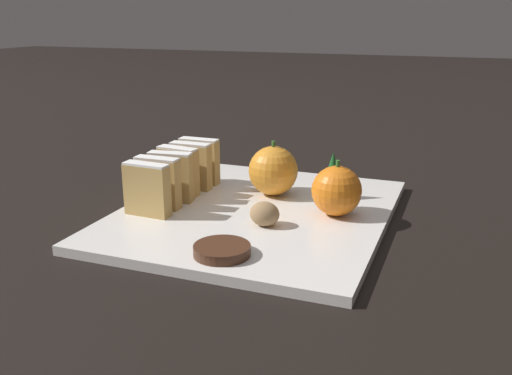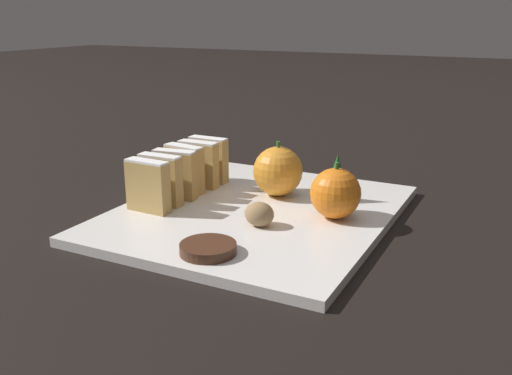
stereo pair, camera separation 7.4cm
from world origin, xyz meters
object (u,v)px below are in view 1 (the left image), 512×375
at_px(orange_far, 275,171).
at_px(walnut, 265,214).
at_px(orange_near, 337,191).
at_px(chocolate_cookie, 222,250).

height_order(orange_far, walnut, orange_far).
relative_size(orange_near, walnut, 1.95).
height_order(orange_far, chocolate_cookie, orange_far).
xyz_separation_m(orange_near, walnut, (-0.07, -0.07, -0.02)).
bearing_deg(walnut, orange_far, 103.44).
height_order(orange_near, chocolate_cookie, orange_near).
height_order(orange_near, walnut, orange_near).
relative_size(orange_near, orange_far, 0.93).
bearing_deg(orange_far, chocolate_cookie, -85.71).
bearing_deg(orange_near, walnut, -136.14).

